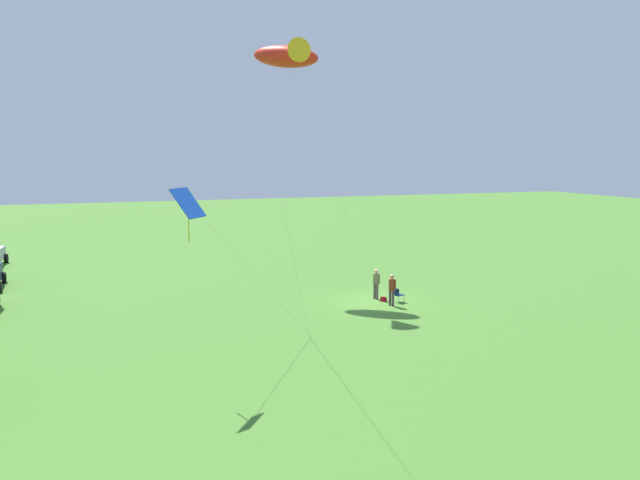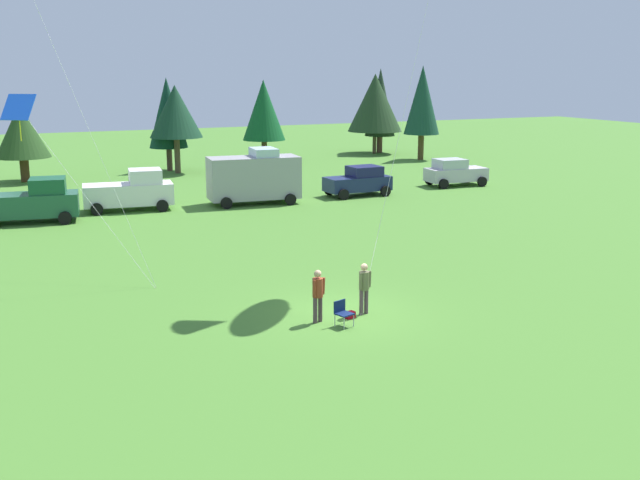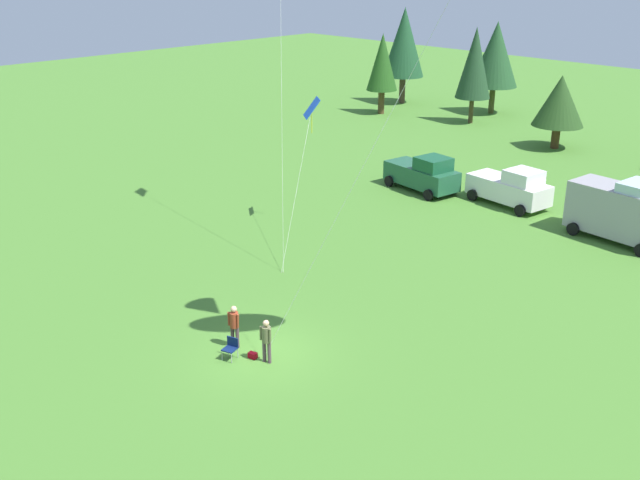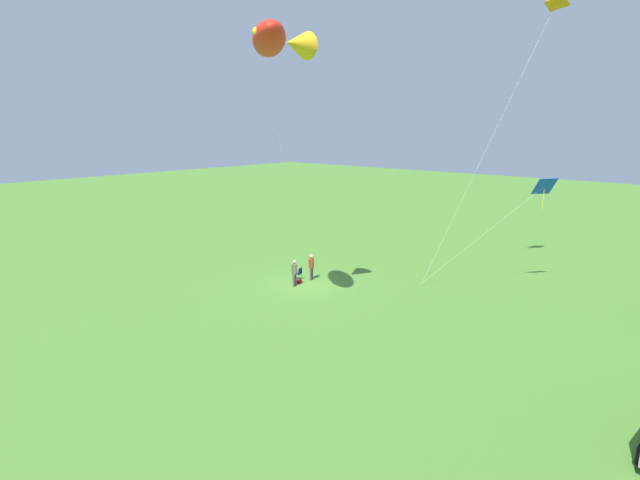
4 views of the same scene
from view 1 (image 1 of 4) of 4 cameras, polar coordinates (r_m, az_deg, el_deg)
The scene contains 7 objects.
ground_plane at distance 34.96m, azimuth 5.16°, elevation -5.63°, with size 160.00×160.00×0.00m, color #477D2C.
person_kite_flyer at distance 35.35m, azimuth 5.15°, elevation -3.78°, with size 0.51×0.42×1.74m.
folding_chair at distance 34.77m, azimuth 7.09°, elevation -4.91°, with size 0.60×0.60×0.82m.
person_spectator at distance 33.88m, azimuth 6.58°, elevation -4.32°, with size 0.51×0.43×1.74m.
backpack_on_grass at distance 35.09m, azimuth 5.83°, elevation -5.40°, with size 0.32×0.22×0.22m, color #A30917.
kite_large_fish at distance 38.16m, azimuth -2.95°, elevation 16.51°, with size 7.34×5.87×14.73m.
kite_diamond_blue at distance 22.03m, azimuth -11.78°, elevation 3.04°, with size 4.67×6.54×6.99m.
Camera 1 is at (-30.74, 14.53, 8.16)m, focal length 35.00 mm.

